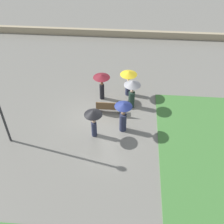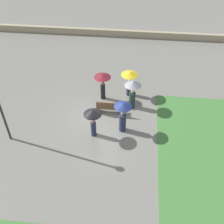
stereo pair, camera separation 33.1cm
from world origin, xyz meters
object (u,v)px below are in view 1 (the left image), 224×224
at_px(park_bench, 109,107).
at_px(crowd_person_black, 93,117).
at_px(crowd_person_grey, 132,89).
at_px(crowd_person_navy, 123,113).
at_px(crowd_person_yellow, 128,78).
at_px(crowd_person_maroon, 102,81).

height_order(park_bench, crowd_person_black, crowd_person_black).
distance_m(crowd_person_black, crowd_person_grey, 3.26).
xyz_separation_m(crowd_person_navy, crowd_person_black, (1.53, 0.55, 0.15)).
xyz_separation_m(crowd_person_yellow, crowd_person_maroon, (1.61, 0.54, 0.09)).
height_order(crowd_person_black, crowd_person_grey, crowd_person_grey).
height_order(crowd_person_maroon, crowd_person_grey, crowd_person_grey).
bearing_deg(crowd_person_grey, park_bench, 170.94).
distance_m(park_bench, crowd_person_maroon, 1.75).
relative_size(crowd_person_yellow, crowd_person_black, 0.96).
xyz_separation_m(park_bench, crowd_person_navy, (-0.89, 1.32, 0.76)).
distance_m(crowd_person_navy, crowd_person_grey, 2.11).
bearing_deg(crowd_person_black, crowd_person_maroon, 115.37).
xyz_separation_m(park_bench, crowd_person_black, (0.64, 1.87, 0.91)).
distance_m(crowd_person_yellow, crowd_person_black, 4.18).
relative_size(crowd_person_yellow, crowd_person_grey, 0.91).
bearing_deg(crowd_person_yellow, crowd_person_black, 79.31).
bearing_deg(crowd_person_grey, crowd_person_maroon, 121.73).
bearing_deg(crowd_person_black, crowd_person_yellow, 92.84).
xyz_separation_m(crowd_person_black, crowd_person_grey, (-1.94, -2.62, -0.05)).
distance_m(crowd_person_maroon, crowd_person_navy, 3.09).
height_order(crowd_person_yellow, crowd_person_maroon, crowd_person_maroon).
xyz_separation_m(crowd_person_maroon, crowd_person_grey, (-1.87, 0.65, -0.02)).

